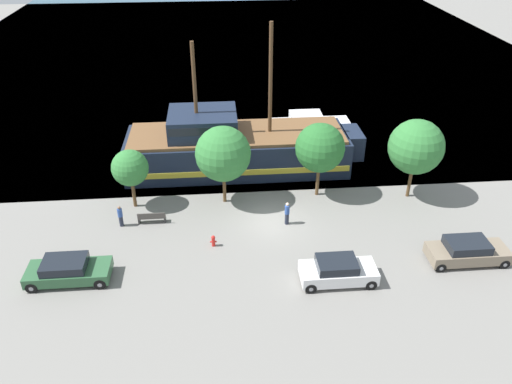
% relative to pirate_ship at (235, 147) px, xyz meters
% --- Properties ---
extents(ground_plane, '(160.00, 160.00, 0.00)m').
position_rel_pirate_ship_xyz_m(ground_plane, '(2.14, -7.97, -1.83)').
color(ground_plane, gray).
extents(water_surface, '(80.00, 80.00, 0.00)m').
position_rel_pirate_ship_xyz_m(water_surface, '(2.14, 36.03, -1.83)').
color(water_surface, '#33566B').
rests_on(water_surface, ground).
extents(pirate_ship, '(18.53, 5.54, 11.40)m').
position_rel_pirate_ship_xyz_m(pirate_ship, '(0.00, 0.00, 0.00)').
color(pirate_ship, '#192338').
rests_on(pirate_ship, water_surface).
extents(moored_boat_dockside, '(7.10, 2.53, 1.93)m').
position_rel_pirate_ship_xyz_m(moored_boat_dockside, '(7.16, 6.23, -1.10)').
color(moored_boat_dockside, silver).
rests_on(moored_boat_dockside, water_surface).
extents(parked_car_curb_front, '(4.72, 1.93, 1.47)m').
position_rel_pirate_ship_xyz_m(parked_car_curb_front, '(13.20, -13.09, -1.11)').
color(parked_car_curb_front, '#7F705B').
rests_on(parked_car_curb_front, ground_plane).
extents(parked_car_curb_mid, '(4.30, 1.91, 1.50)m').
position_rel_pirate_ship_xyz_m(parked_car_curb_mid, '(5.08, -14.22, -1.09)').
color(parked_car_curb_mid, white).
rests_on(parked_car_curb_mid, ground_plane).
extents(parked_car_curb_rear, '(4.66, 2.00, 1.43)m').
position_rel_pirate_ship_xyz_m(parked_car_curb_rear, '(-10.17, -12.83, -1.12)').
color(parked_car_curb_rear, '#2D5B38').
rests_on(parked_car_curb_rear, ground_plane).
extents(fire_hydrant, '(0.42, 0.25, 0.76)m').
position_rel_pirate_ship_xyz_m(fire_hydrant, '(-1.91, -10.29, -1.42)').
color(fire_hydrant, red).
rests_on(fire_hydrant, ground_plane).
extents(bench_promenade_east, '(1.84, 0.45, 0.85)m').
position_rel_pirate_ship_xyz_m(bench_promenade_east, '(-5.99, -7.40, -1.39)').
color(bench_promenade_east, '#4C4742').
rests_on(bench_promenade_east, ground_plane).
extents(pedestrian_walking_near, '(0.32, 0.32, 1.65)m').
position_rel_pirate_ship_xyz_m(pedestrian_walking_near, '(3.02, -8.26, -1.00)').
color(pedestrian_walking_near, '#232838').
rests_on(pedestrian_walking_near, ground_plane).
extents(pedestrian_walking_far, '(0.32, 0.32, 1.53)m').
position_rel_pirate_ship_xyz_m(pedestrian_walking_far, '(-7.99, -7.55, -1.07)').
color(pedestrian_walking_far, '#232838').
rests_on(pedestrian_walking_far, ground_plane).
extents(tree_row_east, '(2.51, 2.51, 4.32)m').
position_rel_pirate_ship_xyz_m(tree_row_east, '(-7.37, -5.15, 1.21)').
color(tree_row_east, brown).
rests_on(tree_row_east, ground_plane).
extents(tree_row_mideast, '(3.83, 3.83, 5.73)m').
position_rel_pirate_ship_xyz_m(tree_row_mideast, '(-1.03, -5.06, 1.97)').
color(tree_row_mideast, brown).
rests_on(tree_row_mideast, ground_plane).
extents(tree_row_midwest, '(3.48, 3.48, 5.55)m').
position_rel_pirate_ship_xyz_m(tree_row_midwest, '(5.74, -4.69, 1.96)').
color(tree_row_midwest, brown).
rests_on(tree_row_midwest, ground_plane).
extents(tree_row_west, '(3.85, 3.85, 5.90)m').
position_rel_pirate_ship_xyz_m(tree_row_west, '(12.33, -5.46, 2.14)').
color(tree_row_west, brown).
rests_on(tree_row_west, ground_plane).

